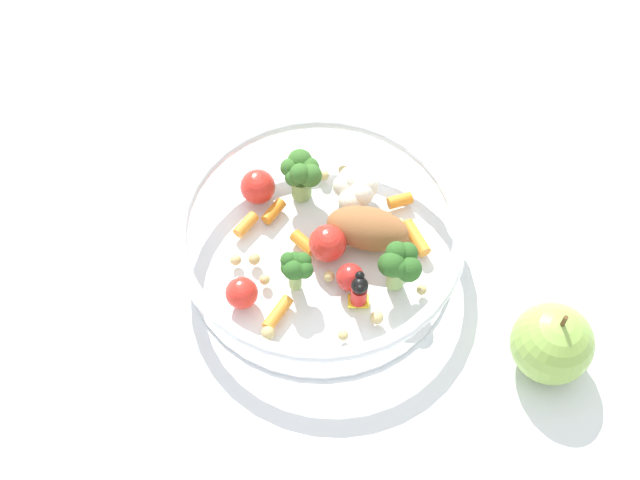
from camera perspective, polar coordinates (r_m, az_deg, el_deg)
The scene contains 3 objects.
ground_plane at distance 0.74m, azimuth 0.55°, elevation -1.75°, with size 2.40×2.40×0.00m, color white.
food_container at distance 0.72m, azimuth 0.33°, elevation 0.29°, with size 0.25×0.25×0.06m.
loose_apple at distance 0.69m, azimuth 15.81°, elevation -6.92°, with size 0.07×0.07×0.08m.
Camera 1 is at (-0.38, 0.02, 0.64)m, focal length 46.07 mm.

